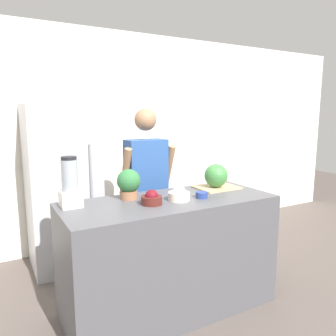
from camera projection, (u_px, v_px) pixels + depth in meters
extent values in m
plane|color=#564C47|center=(193.00, 331.00, 2.47)|extent=(14.00, 14.00, 0.00)
cube|color=white|center=(103.00, 140.00, 4.00)|extent=(8.00, 0.06, 2.60)
cube|color=#4C4C51|center=(170.00, 255.00, 2.69)|extent=(1.72, 0.70, 0.95)
cube|color=#B7B7BC|center=(63.00, 187.00, 3.45)|extent=(0.69, 0.69, 1.72)
cylinder|color=gray|center=(91.00, 174.00, 3.21)|extent=(0.02, 0.02, 0.60)
cube|color=gray|center=(147.00, 234.00, 3.36)|extent=(0.30, 0.18, 0.80)
cube|color=#284C8C|center=(146.00, 168.00, 3.24)|extent=(0.39, 0.22, 0.57)
sphere|color=#936B4C|center=(145.00, 120.00, 3.16)|extent=(0.22, 0.22, 0.22)
cylinder|color=#936B4C|center=(126.00, 172.00, 3.10)|extent=(0.07, 0.23, 0.48)
cylinder|color=#936B4C|center=(168.00, 168.00, 3.32)|extent=(0.07, 0.23, 0.48)
cube|color=tan|center=(217.00, 187.00, 3.01)|extent=(0.37, 0.30, 0.01)
sphere|color=#3D7F3D|center=(216.00, 176.00, 2.97)|extent=(0.21, 0.21, 0.21)
cylinder|color=#511E19|center=(152.00, 200.00, 2.47)|extent=(0.16, 0.16, 0.06)
sphere|color=maroon|center=(152.00, 196.00, 2.47)|extent=(0.10, 0.10, 0.10)
cylinder|color=white|center=(179.00, 196.00, 2.58)|extent=(0.17, 0.17, 0.07)
sphere|color=white|center=(179.00, 192.00, 2.58)|extent=(0.11, 0.11, 0.11)
cylinder|color=navy|center=(202.00, 195.00, 2.66)|extent=(0.10, 0.10, 0.05)
cube|color=silver|center=(71.00, 199.00, 2.40)|extent=(0.15, 0.15, 0.12)
cylinder|color=#99A3AD|center=(70.00, 175.00, 2.37)|extent=(0.12, 0.12, 0.23)
cylinder|color=black|center=(69.00, 158.00, 2.35)|extent=(0.11, 0.11, 0.02)
cylinder|color=#996647|center=(129.00, 195.00, 2.63)|extent=(0.14, 0.14, 0.07)
sphere|color=#2D6B38|center=(129.00, 181.00, 2.61)|extent=(0.19, 0.19, 0.19)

